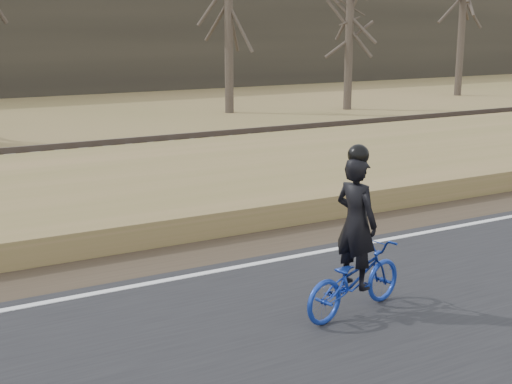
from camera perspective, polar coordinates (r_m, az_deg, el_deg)
ground at (r=12.51m, az=13.31°, el=-3.80°), size 120.00×120.00×0.00m
edge_line at (r=12.63m, az=12.72°, el=-3.30°), size 120.00×0.12×0.01m
shoulder at (r=13.37m, az=9.86°, el=-2.44°), size 120.00×1.60×0.04m
embankment at (r=15.68m, az=2.99°, el=0.84°), size 120.00×5.00×0.44m
ballast at (r=18.94m, az=-3.16°, el=3.02°), size 120.00×3.00×0.45m
railroad at (r=18.89m, az=-3.17°, el=3.93°), size 120.00×2.40×0.29m
treeline_backdrop at (r=39.60m, az=-17.75°, el=11.85°), size 120.00×4.00×6.00m
cyclist at (r=8.96m, az=7.91°, el=-5.44°), size 1.78×0.96×2.15m
bare_tree_center at (r=29.55m, az=-2.21°, el=14.94°), size 0.36×0.36×8.87m
bare_tree_right at (r=30.98m, az=7.47°, el=12.32°), size 0.36×0.36×6.24m
bare_tree_far_right at (r=38.26m, az=16.21°, el=13.73°), size 0.36×0.36×8.41m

